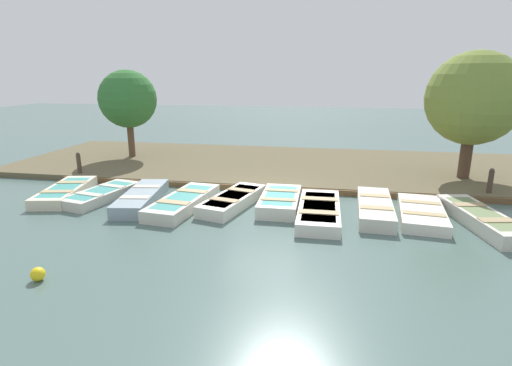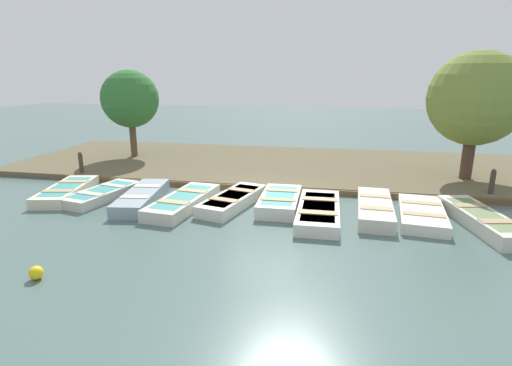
% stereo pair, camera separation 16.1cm
% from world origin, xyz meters
% --- Properties ---
extents(ground_plane, '(80.00, 80.00, 0.00)m').
position_xyz_m(ground_plane, '(0.00, 0.00, 0.00)').
color(ground_plane, '#4C6660').
extents(shore_bank, '(8.00, 24.00, 0.22)m').
position_xyz_m(shore_bank, '(-5.00, 0.00, 0.11)').
color(shore_bank, brown).
rests_on(shore_bank, ground_plane).
extents(dock_walkway, '(1.38, 16.33, 0.19)m').
position_xyz_m(dock_walkway, '(-1.59, 0.00, 0.10)').
color(dock_walkway, brown).
rests_on(dock_walkway, ground_plane).
extents(rowboat_0, '(3.28, 1.72, 0.38)m').
position_xyz_m(rowboat_0, '(0.94, -6.76, 0.19)').
color(rowboat_0, beige).
rests_on(rowboat_0, ground_plane).
extents(rowboat_1, '(2.99, 1.64, 0.35)m').
position_xyz_m(rowboat_1, '(0.98, -5.36, 0.17)').
color(rowboat_1, beige).
rests_on(rowboat_1, ground_plane).
extents(rowboat_2, '(3.39, 1.46, 0.42)m').
position_xyz_m(rowboat_2, '(1.15, -3.81, 0.21)').
color(rowboat_2, '#8C9EA8').
rests_on(rowboat_2, ground_plane).
extents(rowboat_3, '(3.44, 1.49, 0.40)m').
position_xyz_m(rowboat_3, '(1.31, -2.31, 0.20)').
color(rowboat_3, beige).
rests_on(rowboat_3, ground_plane).
extents(rowboat_4, '(3.24, 1.70, 0.40)m').
position_xyz_m(rowboat_4, '(0.85, -0.81, 0.20)').
color(rowboat_4, silver).
rests_on(rowboat_4, ground_plane).
extents(rowboat_5, '(2.65, 1.22, 0.43)m').
position_xyz_m(rowboat_5, '(0.71, 0.69, 0.21)').
color(rowboat_5, silver).
rests_on(rowboat_5, ground_plane).
extents(rowboat_6, '(3.38, 1.23, 0.38)m').
position_xyz_m(rowboat_6, '(1.37, 1.95, 0.19)').
color(rowboat_6, silver).
rests_on(rowboat_6, ground_plane).
extents(rowboat_7, '(3.28, 1.13, 0.42)m').
position_xyz_m(rowboat_7, '(0.83, 3.60, 0.21)').
color(rowboat_7, beige).
rests_on(rowboat_7, ground_plane).
extents(rowboat_8, '(3.00, 1.54, 0.35)m').
position_xyz_m(rowboat_8, '(0.96, 4.92, 0.17)').
color(rowboat_8, silver).
rests_on(rowboat_8, ground_plane).
extents(rowboat_9, '(3.55, 1.65, 0.43)m').
position_xyz_m(rowboat_9, '(1.28, 6.43, 0.21)').
color(rowboat_9, beige).
rests_on(rowboat_9, ground_plane).
extents(mooring_post_near, '(0.17, 0.17, 1.07)m').
position_xyz_m(mooring_post_near, '(-1.47, -7.79, 0.54)').
color(mooring_post_near, '#47382D').
rests_on(mooring_post_near, ground_plane).
extents(mooring_post_far, '(0.17, 0.17, 1.07)m').
position_xyz_m(mooring_post_far, '(-1.47, 7.55, 0.54)').
color(mooring_post_far, '#47382D').
rests_on(mooring_post_far, ground_plane).
extents(buoy, '(0.29, 0.29, 0.29)m').
position_xyz_m(buoy, '(6.28, -3.60, 0.14)').
color(buoy, yellow).
rests_on(buoy, ground_plane).
extents(park_tree_far_left, '(2.70, 2.70, 4.33)m').
position_xyz_m(park_tree_far_left, '(-5.06, -7.33, 2.96)').
color(park_tree_far_left, brown).
rests_on(park_tree_far_left, ground_plane).
extents(park_tree_left, '(3.44, 3.44, 4.97)m').
position_xyz_m(park_tree_left, '(-3.52, 7.32, 3.22)').
color(park_tree_left, '#4C3828').
rests_on(park_tree_left, ground_plane).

